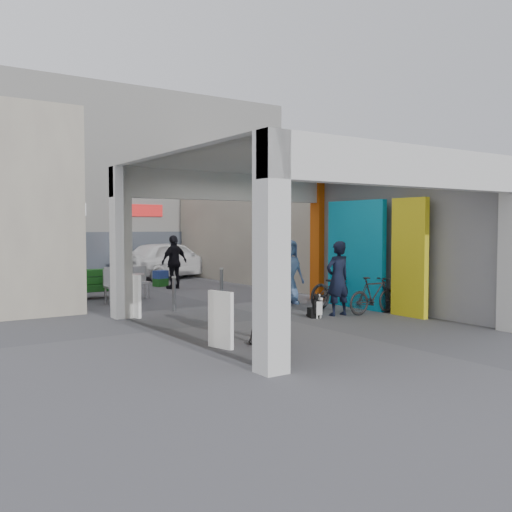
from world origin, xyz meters
TOP-DOWN VIEW (x-y plane):
  - ground at (0.00, 0.00)m, footprint 90.00×90.00m
  - arcade_canopy at (0.54, -0.82)m, footprint 6.40×6.45m
  - far_building at (-0.00, 13.99)m, footprint 18.00×4.08m
  - plaza_bldg_left at (-4.50, 7.50)m, footprint 2.00×9.00m
  - plaza_bldg_right at (4.50, 7.50)m, footprint 2.00×9.00m
  - bollard_left at (-1.54, 2.24)m, footprint 0.09×0.09m
  - bollard_center at (0.02, 2.56)m, footprint 0.09×0.09m
  - bollard_right at (1.74, 2.54)m, footprint 0.09×0.09m
  - advert_board_near at (-2.75, -2.12)m, footprint 0.22×0.55m
  - advert_board_far at (-2.75, 1.93)m, footprint 0.20×0.55m
  - cafe_set at (-1.84, 4.89)m, footprint 1.56×1.26m
  - produce_stand at (-2.48, 5.93)m, footprint 1.28×0.70m
  - crate_stack at (0.68, 7.94)m, footprint 0.54×0.47m
  - border_collie at (0.74, -0.53)m, footprint 0.22×0.44m
  - man_with_dog at (1.41, -0.55)m, footprint 0.66×0.44m
  - man_back_turned at (-1.82, -2.30)m, footprint 0.94×0.81m
  - man_elderly at (1.67, 1.74)m, footprint 0.92×0.65m
  - man_crates at (0.74, 6.95)m, footprint 1.15×0.72m
  - bicycle_front at (2.30, 0.46)m, footprint 2.06×0.92m
  - bicycle_rear at (2.30, -0.85)m, footprint 1.54×0.50m
  - white_van at (2.34, 10.66)m, footprint 4.80×2.76m

SIDE VIEW (x-z plane):
  - ground at x=0.00m, z-range 0.00..0.00m
  - border_collie at x=0.74m, z-range -0.06..0.54m
  - crate_stack at x=0.68m, z-range 0.00..0.56m
  - cafe_set at x=-1.84m, z-range -0.14..0.80m
  - produce_stand at x=-2.48m, z-range -0.09..0.76m
  - bollard_right at x=1.74m, z-range 0.00..0.84m
  - bollard_left at x=-1.54m, z-range 0.00..0.86m
  - bicycle_rear at x=2.30m, z-range 0.00..0.91m
  - bollard_center at x=0.02m, z-range 0.00..0.99m
  - advert_board_near at x=-2.75m, z-range 0.01..1.01m
  - advert_board_far at x=-2.75m, z-range 0.01..1.01m
  - bicycle_front at x=2.30m, z-range 0.00..1.05m
  - white_van at x=2.34m, z-range 0.00..1.54m
  - man_back_turned at x=-1.82m, z-range 0.00..1.69m
  - man_with_dog at x=1.41m, z-range 0.00..1.78m
  - man_elderly at x=1.67m, z-range 0.00..1.78m
  - man_crates at x=0.74m, z-range 0.00..1.83m
  - arcade_canopy at x=0.54m, z-range -0.90..5.50m
  - plaza_bldg_left at x=-4.50m, z-range 0.00..5.00m
  - plaza_bldg_right at x=4.50m, z-range 0.00..5.00m
  - far_building at x=0.00m, z-range -0.01..7.99m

